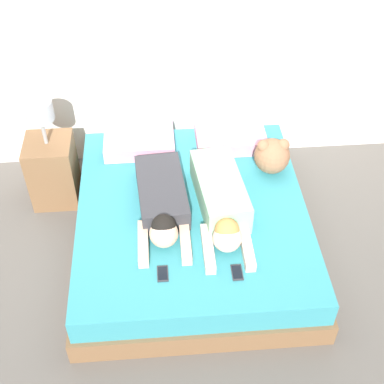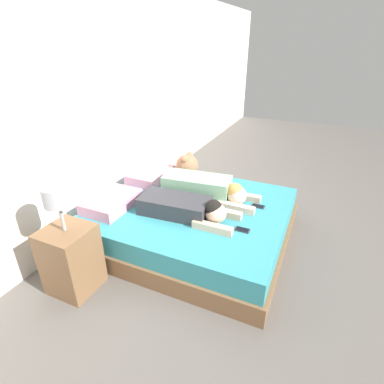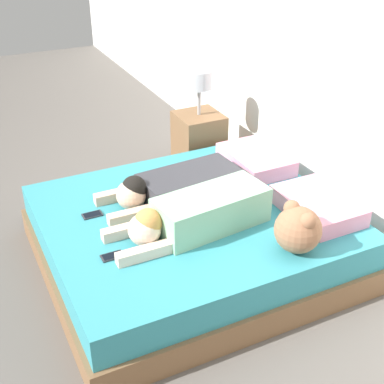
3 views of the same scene
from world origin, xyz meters
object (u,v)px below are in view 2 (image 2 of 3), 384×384
Objects in this scene: cell_phone_left at (242,230)px; nightstand at (70,255)px; person_right at (206,189)px; pillow_head_left at (112,202)px; person_left at (186,208)px; cell_phone_right at (258,206)px; bed at (192,221)px; plush_toy at (187,165)px; pillow_head_right at (151,175)px.

cell_phone_left is 1.50m from nightstand.
person_right is 8.17× the size of cell_phone_left.
person_left is at bearing -78.20° from pillow_head_left.
nightstand reaches higher than cell_phone_right.
bed is at bearing 111.10° from cell_phone_right.
bed is 0.83m from plush_toy.
plush_toy is (1.04, -0.37, 0.09)m from pillow_head_left.
plush_toy reaches higher than bed.
cell_phone_left reaches higher than bed.
person_right is 0.58m from cell_phone_right.
pillow_head_right is (0.38, 0.74, 0.26)m from bed.
cell_phone_right is 1.85m from nightstand.
person_right is (0.21, -0.08, 0.32)m from bed.
pillow_head_left reaches higher than cell_phone_left.
plush_toy is at bearing 29.11° from bed.
person_right is 0.71m from cell_phone_left.
person_right is at bearing 94.12° from cell_phone_right.
plush_toy reaches higher than person_left.
person_right is at bearing -5.05° from person_left.
cell_phone_right is (0.47, -0.61, -0.08)m from person_left.
cell_phone_left is 1.34m from plush_toy.
nightstand reaches higher than person_right.
cell_phone_left is at bearing 176.61° from cell_phone_right.
pillow_head_left is at bearing 95.90° from cell_phone_left.
pillow_head_right reaches higher than cell_phone_right.
person_left is (-0.61, -0.77, 0.03)m from pillow_head_right.
pillow_head_left and pillow_head_right have the same top height.
pillow_head_left is at bearing 117.54° from bed.
plush_toy reaches higher than pillow_head_left.
person_right is 8.17× the size of cell_phone_right.
cell_phone_right is at bearing -85.88° from person_right.
nightstand is at bearing 152.50° from person_right.
person_left is 0.95× the size of person_right.
cell_phone_left and cell_phone_right have the same top height.
cell_phone_right is at bearing -42.68° from nightstand.
cell_phone_right is at bearing -112.18° from plush_toy.
plush_toy reaches higher than person_right.
person_left is at bearing 87.80° from cell_phone_left.
pillow_head_right is 0.83m from person_right.
nightstand reaches higher than bed.
pillow_head_left is 0.79m from person_left.
pillow_head_left is at bearing 9.77° from nightstand.
person_right is 1.50m from nightstand.
person_left reaches higher than cell_phone_left.
pillow_head_right is 1.39m from cell_phone_right.
person_left is (-0.22, -0.04, 0.29)m from bed.
plush_toy reaches higher than cell_phone_left.
bed is 6.68× the size of plush_toy.
person_left is at bearing -155.28° from plush_toy.
cell_phone_left is (-0.63, -1.35, -0.05)m from pillow_head_right.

